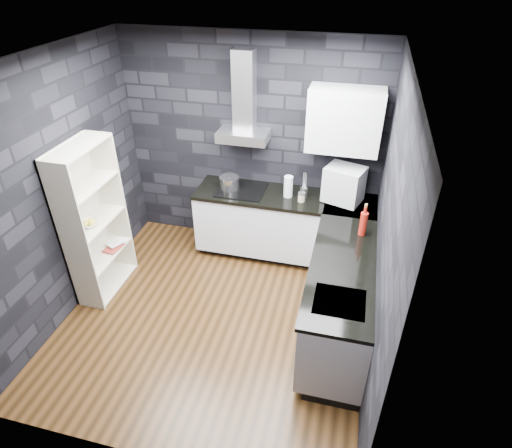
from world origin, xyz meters
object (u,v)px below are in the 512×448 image
at_px(appliance_garage, 344,184).
at_px(red_bottle, 363,224).
at_px(glass_vase, 288,187).
at_px(utensil_crock, 304,192).
at_px(fruit_bowl, 89,224).
at_px(bookshelf, 94,222).
at_px(storage_jar, 301,198).
at_px(pot, 230,183).

relative_size(appliance_garage, red_bottle, 1.61).
height_order(glass_vase, utensil_crock, glass_vase).
bearing_deg(fruit_bowl, glass_vase, 30.92).
xyz_separation_m(glass_vase, red_bottle, (0.90, -0.61, -0.00)).
height_order(bookshelf, fruit_bowl, bookshelf).
xyz_separation_m(glass_vase, bookshelf, (-1.96, -1.09, -0.13)).
distance_m(glass_vase, storage_jar, 0.21).
xyz_separation_m(pot, bookshelf, (-1.22, -1.10, -0.08)).
bearing_deg(fruit_bowl, appliance_garage, 24.97).
height_order(storage_jar, utensil_crock, utensil_crock).
xyz_separation_m(appliance_garage, fruit_bowl, (-2.60, -1.21, -0.19)).
xyz_separation_m(storage_jar, utensil_crock, (0.01, 0.12, 0.01)).
bearing_deg(fruit_bowl, pot, 44.04).
height_order(storage_jar, fruit_bowl, storage_jar).
bearing_deg(bookshelf, appliance_garage, 6.58).
height_order(pot, storage_jar, pot).
bearing_deg(red_bottle, bookshelf, -170.49).
xyz_separation_m(appliance_garage, red_bottle, (0.26, -0.65, -0.09)).
xyz_separation_m(bookshelf, fruit_bowl, (0.00, -0.08, 0.04)).
bearing_deg(storage_jar, pot, 174.51).
bearing_deg(storage_jar, appliance_garage, 14.33).
bearing_deg(pot, glass_vase, -0.55).
distance_m(pot, utensil_crock, 0.92).
xyz_separation_m(pot, appliance_garage, (1.38, 0.03, 0.14)).
bearing_deg(fruit_bowl, utensil_crock, 29.50).
bearing_deg(glass_vase, red_bottle, -34.06).
xyz_separation_m(utensil_crock, red_bottle, (0.72, -0.65, 0.07)).
relative_size(utensil_crock, red_bottle, 0.46).
height_order(glass_vase, appliance_garage, appliance_garage).
distance_m(glass_vase, appliance_garage, 0.65).
height_order(appliance_garage, fruit_bowl, appliance_garage).
height_order(pot, red_bottle, red_bottle).
bearing_deg(red_bottle, utensil_crock, 137.86).
xyz_separation_m(glass_vase, fruit_bowl, (-1.96, -1.17, -0.09)).
distance_m(storage_jar, fruit_bowl, 2.40).
relative_size(red_bottle, bookshelf, 0.15).
distance_m(bookshelf, fruit_bowl, 0.09).
distance_m(appliance_garage, red_bottle, 0.70).
bearing_deg(glass_vase, pot, 179.45).
distance_m(utensil_crock, red_bottle, 0.97).
relative_size(pot, bookshelf, 0.13).
relative_size(storage_jar, fruit_bowl, 0.50).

